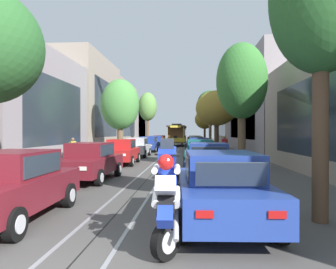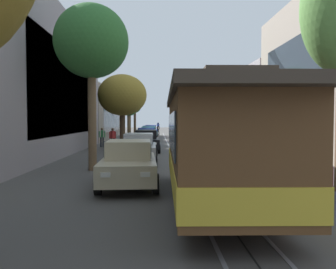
{
  "view_description": "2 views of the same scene",
  "coord_description": "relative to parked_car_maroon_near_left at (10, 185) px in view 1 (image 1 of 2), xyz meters",
  "views": [
    {
      "loc": [
        1.8,
        -3.44,
        2.02
      ],
      "look_at": [
        -0.52,
        30.61,
        1.79
      ],
      "focal_mm": 33.33,
      "sensor_mm": 36.0,
      "label": 1
    },
    {
      "loc": [
        1.59,
        53.18,
        2.29
      ],
      "look_at": [
        0.57,
        21.78,
        0.97
      ],
      "focal_mm": 36.77,
      "sensor_mm": 36.0,
      "label": 2
    }
  ],
  "objects": [
    {
      "name": "ground_plane",
      "position": [
        2.31,
        22.48,
        -0.8
      ],
      "size": [
        162.07,
        162.07,
        0.0
      ],
      "primitive_type": "plane",
      "color": "#4C4947"
    },
    {
      "name": "trolley_track_rails",
      "position": [
        2.31,
        26.97,
        -0.79
      ],
      "size": [
        1.14,
        72.83,
        0.01
      ],
      "color": "gray",
      "rests_on": "ground"
    },
    {
      "name": "building_facade_left",
      "position": [
        -7.4,
        27.67,
        3.39
      ],
      "size": [
        5.58,
        64.53,
        10.16
      ],
      "color": "tan",
      "rests_on": "ground"
    },
    {
      "name": "building_facade_right",
      "position": [
        12.14,
        29.83,
        3.47
      ],
      "size": [
        5.55,
        64.53,
        9.63
      ],
      "color": "gray",
      "rests_on": "ground"
    },
    {
      "name": "parked_car_maroon_near_left",
      "position": [
        0.0,
        0.0,
        0.0
      ],
      "size": [
        2.04,
        4.38,
        1.58
      ],
      "color": "maroon",
      "rests_on": "ground"
    },
    {
      "name": "parked_car_maroon_second_left",
      "position": [
        -0.09,
        5.99,
        0.0
      ],
      "size": [
        2.11,
        4.41,
        1.58
      ],
      "color": "maroon",
      "rests_on": "ground"
    },
    {
      "name": "parked_car_red_mid_left",
      "position": [
        -0.19,
        12.61,
        0.0
      ],
      "size": [
        2.06,
        4.39,
        1.58
      ],
      "color": "red",
      "rests_on": "ground"
    },
    {
      "name": "parked_car_silver_fourth_left",
      "position": [
        -0.24,
        18.75,
        0.0
      ],
      "size": [
        2.0,
        4.36,
        1.58
      ],
      "color": "#B7B7BC",
      "rests_on": "ground"
    },
    {
      "name": "parked_car_blue_fifth_left",
      "position": [
        -0.15,
        25.42,
        0.0
      ],
      "size": [
        2.07,
        4.39,
        1.58
      ],
      "color": "#233D93",
      "rests_on": "ground"
    },
    {
      "name": "parked_car_blue_sixth_left",
      "position": [
        -0.08,
        31.69,
        0.0
      ],
      "size": [
        2.01,
        4.37,
        1.58
      ],
      "color": "#233D93",
      "rests_on": "ground"
    },
    {
      "name": "parked_car_maroon_far_left",
      "position": [
        -0.23,
        38.19,
        0.0
      ],
      "size": [
        2.14,
        4.42,
        1.58
      ],
      "color": "maroon",
      "rests_on": "ground"
    },
    {
      "name": "parked_car_blue_near_right",
      "position": [
        4.81,
        0.09,
        0.0
      ],
      "size": [
        2.13,
        4.42,
        1.58
      ],
      "color": "#233D93",
      "rests_on": "ground"
    },
    {
      "name": "parked_car_blue_second_right",
      "position": [
        4.9,
        6.07,
        0.0
      ],
      "size": [
        2.12,
        4.41,
        1.58
      ],
      "color": "#233D93",
      "rests_on": "ground"
    },
    {
      "name": "parked_car_teal_mid_right",
      "position": [
        4.79,
        12.23,
        0.0
      ],
      "size": [
        2.06,
        4.39,
        1.58
      ],
      "color": "#196B70",
      "rests_on": "ground"
    },
    {
      "name": "parked_car_blue_fourth_right",
      "position": [
        4.86,
        18.62,
        0.0
      ],
      "size": [
        2.07,
        4.39,
        1.58
      ],
      "color": "#233D93",
      "rests_on": "ground"
    },
    {
      "name": "parked_car_black_fifth_right",
      "position": [
        4.71,
        24.97,
        0.0
      ],
      "size": [
        2.12,
        4.41,
        1.58
      ],
      "color": "black",
      "rests_on": "ground"
    },
    {
      "name": "parked_car_silver_sixth_right",
      "position": [
        4.87,
        31.36,
        0.0
      ],
      "size": [
        2.02,
        4.37,
        1.58
      ],
      "color": "#B7B7BC",
      "rests_on": "ground"
    },
    {
      "name": "parked_car_beige_far_right",
      "position": [
        4.88,
        37.85,
        0.0
      ],
      "size": [
        2.11,
        4.41,
        1.58
      ],
      "color": "#C1B28E",
      "rests_on": "ground"
    },
    {
      "name": "street_tree_kerb_left_second",
      "position": [
        -2.14,
        20.9,
        3.7
      ],
      "size": [
        3.49,
        2.98,
        6.83
      ],
      "color": "brown",
      "rests_on": "ground"
    },
    {
      "name": "street_tree_kerb_left_mid",
      "position": [
        -2.04,
        38.89,
        4.95
      ],
      "size": [
        2.73,
        2.51,
        7.93
      ],
      "color": "brown",
      "rests_on": "ground"
    },
    {
      "name": "street_tree_kerb_right_near",
      "position": [
        7.06,
        0.33,
        4.14
      ],
      "size": [
        2.28,
        1.99,
        6.74
      ],
      "color": "brown",
      "rests_on": "ground"
    },
    {
      "name": "street_tree_kerb_right_second",
      "position": [
        7.04,
        10.8,
        4.05
      ],
      "size": [
        2.84,
        2.81,
        7.04
      ],
      "color": "brown",
      "rests_on": "ground"
    },
    {
      "name": "street_tree_kerb_right_mid",
      "position": [
        6.64,
        22.29,
        3.45
      ],
      "size": [
        3.87,
        3.71,
        5.92
      ],
      "color": "#4C3826",
      "rests_on": "ground"
    },
    {
      "name": "street_tree_kerb_right_fourth",
      "position": [
        6.84,
        34.02,
        4.97
      ],
      "size": [
        3.33,
        3.35,
        7.49
      ],
      "color": "brown",
      "rests_on": "ground"
    },
    {
      "name": "street_tree_kerb_right_far",
      "position": [
        6.73,
        46.25,
        3.41
      ],
      "size": [
        3.35,
        3.07,
        5.87
      ],
      "color": "#4C3826",
      "rests_on": "ground"
    },
    {
      "name": "cable_car_trolley",
      "position": [
        2.31,
        40.72,
        0.86
      ],
      "size": [
        2.74,
        9.16,
        3.28
      ],
      "color": "brown",
      "rests_on": "ground"
    },
    {
      "name": "motorcycle_with_rider",
      "position": [
        3.73,
        -1.66,
        0.2
      ],
      "size": [
        0.49,
        1.81,
        1.91
      ],
      "color": "black",
      "rests_on": "ground"
    },
    {
      "name": "pedestrian_on_left_pavement",
      "position": [
        -3.76,
        13.71,
        0.14
      ],
      "size": [
        0.55,
        0.41,
        1.66
      ],
      "color": "#4C4233",
      "rests_on": "ground"
    },
    {
      "name": "pedestrian_on_right_pavement",
      "position": [
        8.6,
        20.23,
        0.13
      ],
      "size": [
        0.55,
        0.39,
        1.64
      ],
      "color": "#282D38",
      "rests_on": "ground"
    },
    {
      "name": "pedestrian_crossing_far",
      "position": [
        7.41,
        22.4,
        0.15
      ],
      "size": [
        0.55,
        0.42,
        1.67
      ],
      "color": "black",
      "rests_on": "ground"
    }
  ]
}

